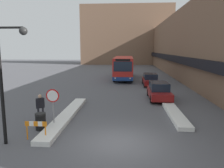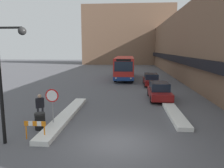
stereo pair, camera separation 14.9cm
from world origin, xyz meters
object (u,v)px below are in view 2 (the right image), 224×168
Objects in this scene: construction_barricade at (35,127)px; pedestrian at (40,105)px; parked_car_front at (159,91)px; parked_car_middle at (151,80)px; stop_sign at (52,100)px; street_lamp at (6,71)px; trash_bin at (40,121)px; city_bus at (124,67)px.

pedestrian is at bearing 107.87° from construction_barricade.
parked_car_middle is at bearing 90.00° from parked_car_front.
street_lamp reaches higher than stop_sign.
trash_bin is 1.39m from construction_barricade.
street_lamp is at bearing -150.22° from construction_barricade.
stop_sign is 2.02× the size of construction_barricade.
stop_sign is at bearing -99.76° from city_bus.
trash_bin is (0.60, -1.51, -0.53)m from pedestrian.
stop_sign reaches higher than parked_car_front.
parked_car_front is at bearing 50.33° from street_lamp.
parked_car_middle is (0.00, 7.58, -0.03)m from parked_car_front.
parked_car_front is at bearing -90.00° from parked_car_middle.
parked_car_front is 7.58m from parked_car_middle.
city_bus is 11.53× the size of trash_bin.
street_lamp is (-4.84, -23.46, 1.73)m from city_bus.
pedestrian is 1.71m from trash_bin.
parked_car_middle is 4.05× the size of construction_barricade.
trash_bin is (0.65, 1.89, -3.01)m from street_lamp.
street_lamp is 4.20m from pedestrian.
city_bus is 2.46× the size of parked_car_front.
parked_car_front is (3.43, -13.50, -1.00)m from city_bus.
pedestrian is at bearing -141.39° from parked_car_front.
parked_car_front reaches higher than trash_bin.
stop_sign reaches higher than trash_bin.
street_lamp is 5.03× the size of construction_barricade.
parked_car_middle is at bearing 18.48° from pedestrian.
pedestrian reaches higher than trash_bin.
stop_sign reaches higher than construction_barricade.
stop_sign is 1.36m from trash_bin.
parked_car_middle is (3.43, -5.92, -1.03)m from city_bus.
parked_car_front is 1.00× the size of parked_car_middle.
street_lamp reaches higher than city_bus.
city_bus is 22.01m from trash_bin.
parked_car_middle is 18.49m from construction_barricade.
trash_bin is at bearing -133.34° from parked_car_front.
street_lamp is at bearing -115.23° from parked_car_middle.
parked_car_front is 2.64× the size of pedestrian.
parked_car_middle is 17.41m from trash_bin.
construction_barricade is (0.96, 0.55, -2.82)m from street_lamp.
stop_sign is 2.08m from construction_barricade.
stop_sign is at bearing -132.97° from parked_car_front.
city_bus is 13.96m from parked_car_front.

